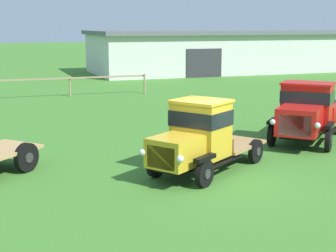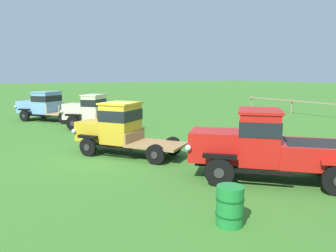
% 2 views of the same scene
% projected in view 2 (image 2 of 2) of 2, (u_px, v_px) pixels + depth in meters
% --- Properties ---
extents(ground_plane, '(240.00, 240.00, 0.00)m').
position_uv_depth(ground_plane, '(108.00, 156.00, 13.56)').
color(ground_plane, '#3D7528').
extents(paddock_fence, '(14.67, 0.47, 1.26)m').
position_uv_depth(paddock_fence, '(316.00, 105.00, 25.94)').
color(paddock_fence, '#997F60').
rests_on(paddock_fence, ground).
extents(vintage_truck_foreground_near, '(5.37, 4.70, 2.13)m').
position_uv_depth(vintage_truck_foreground_near, '(45.00, 105.00, 23.98)').
color(vintage_truck_foreground_near, black).
rests_on(vintage_truck_foreground_near, ground).
extents(vintage_truck_second_in_line, '(4.46, 4.33, 2.15)m').
position_uv_depth(vintage_truck_second_in_line, '(92.00, 111.00, 20.17)').
color(vintage_truck_second_in_line, black).
rests_on(vintage_truck_second_in_line, ground).
extents(vintage_truck_midrow_center, '(4.85, 4.01, 2.22)m').
position_uv_depth(vintage_truck_midrow_center, '(118.00, 128.00, 13.79)').
color(vintage_truck_midrow_center, black).
rests_on(vintage_truck_midrow_center, ground).
extents(vintage_truck_far_side, '(4.91, 4.93, 2.27)m').
position_uv_depth(vintage_truck_far_side, '(268.00, 145.00, 10.39)').
color(vintage_truck_far_side, black).
rests_on(vintage_truck_far_side, ground).
extents(oil_drum_beside_row, '(0.64, 0.64, 0.91)m').
position_uv_depth(oil_drum_beside_row, '(230.00, 206.00, 7.32)').
color(oil_drum_beside_row, '#1E7F33').
rests_on(oil_drum_beside_row, ground).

